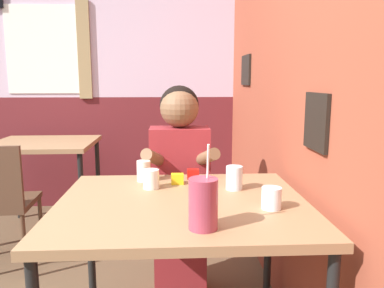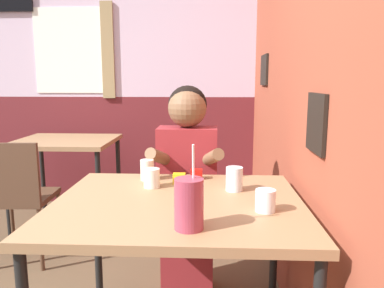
% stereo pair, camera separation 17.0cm
% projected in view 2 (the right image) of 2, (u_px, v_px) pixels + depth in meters
% --- Properties ---
extents(brick_wall_right, '(0.08, 4.54, 2.70)m').
position_uv_depth(brick_wall_right, '(284.00, 67.00, 2.38)').
color(brick_wall_right, brown).
rests_on(brick_wall_right, ground_plane).
extents(back_wall, '(5.46, 0.09, 2.70)m').
position_uv_depth(back_wall, '(129.00, 71.00, 3.71)').
color(back_wall, silver).
rests_on(back_wall, ground_plane).
extents(main_table, '(1.04, 0.88, 0.77)m').
position_uv_depth(main_table, '(178.00, 215.00, 1.58)').
color(main_table, '#93704C').
rests_on(main_table, ground_plane).
extents(background_table, '(0.82, 0.71, 0.77)m').
position_uv_depth(background_table, '(66.00, 150.00, 3.20)').
color(background_table, '#93704C').
rests_on(background_table, ground_plane).
extents(chair_near_window, '(0.42, 0.42, 0.87)m').
position_uv_depth(chair_near_window, '(18.00, 192.00, 2.54)').
color(chair_near_window, '#4C3323').
rests_on(chair_near_window, ground_plane).
extents(person_seated, '(0.42, 0.42, 1.24)m').
position_uv_depth(person_seated, '(187.00, 183.00, 2.19)').
color(person_seated, maroon).
rests_on(person_seated, ground_plane).
extents(cocktail_pitcher, '(0.10, 0.10, 0.29)m').
position_uv_depth(cocktail_pitcher, '(189.00, 204.00, 1.26)').
color(cocktail_pitcher, '#99384C').
rests_on(cocktail_pitcher, main_table).
extents(glass_near_pitcher, '(0.08, 0.08, 0.09)m').
position_uv_depth(glass_near_pitcher, '(265.00, 200.00, 1.44)').
color(glass_near_pitcher, silver).
rests_on(glass_near_pitcher, main_table).
extents(glass_center, '(0.08, 0.08, 0.09)m').
position_uv_depth(glass_center, '(152.00, 178.00, 1.76)').
color(glass_center, silver).
rests_on(glass_center, main_table).
extents(glass_far_side, '(0.07, 0.07, 0.10)m').
position_uv_depth(glass_far_side, '(147.00, 170.00, 1.89)').
color(glass_far_side, silver).
rests_on(glass_far_side, main_table).
extents(glass_by_brick, '(0.08, 0.08, 0.11)m').
position_uv_depth(glass_by_brick, '(234.00, 179.00, 1.70)').
color(glass_by_brick, silver).
rests_on(glass_by_brick, main_table).
extents(condiment_ketchup, '(0.06, 0.04, 0.05)m').
position_uv_depth(condiment_ketchup, '(197.00, 174.00, 1.91)').
color(condiment_ketchup, '#B7140F').
rests_on(condiment_ketchup, main_table).
extents(condiment_mustard, '(0.06, 0.04, 0.05)m').
position_uv_depth(condiment_mustard, '(179.00, 179.00, 1.82)').
color(condiment_mustard, yellow).
rests_on(condiment_mustard, main_table).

